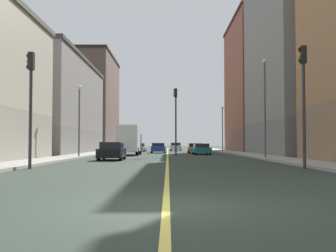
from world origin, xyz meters
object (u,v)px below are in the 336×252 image
at_px(building_right_distant, 84,103).
at_px(street_lamp_left_far, 221,124).
at_px(car_black, 110,151).
at_px(traffic_light_median_far, 174,113).
at_px(building_right_midblock, 45,106).
at_px(street_lamp_left_near, 263,98).
at_px(box_truck, 128,140).
at_px(building_left_far, 263,86).
at_px(car_teal, 200,149).
at_px(car_blue, 157,148).
at_px(traffic_light_left_near, 302,89).
at_px(car_white, 174,147).
at_px(car_green, 194,147).
at_px(car_orange, 194,148).
at_px(traffic_light_right_near, 29,93).
at_px(car_silver, 138,147).
at_px(building_left_mid, 305,54).
at_px(street_lamp_right_near, 78,112).

relative_size(building_right_distant, street_lamp_left_far, 2.91).
relative_size(building_right_distant, car_black, 4.38).
bearing_deg(traffic_light_median_far, building_right_midblock, 148.43).
height_order(street_lamp_left_near, box_truck, street_lamp_left_near).
bearing_deg(building_left_far, car_teal, -123.41).
distance_m(building_left_far, street_lamp_left_far, 10.49).
distance_m(building_right_distant, car_blue, 26.83).
distance_m(traffic_light_left_near, car_blue, 34.75).
relative_size(car_blue, box_truck, 0.59).
height_order(car_blue, box_truck, box_truck).
bearing_deg(car_white, car_green, -50.78).
bearing_deg(car_white, street_lamp_left_far, -56.92).
relative_size(car_green, car_orange, 0.97).
bearing_deg(traffic_light_left_near, traffic_light_median_far, 106.46).
height_order(traffic_light_right_near, street_lamp_left_near, street_lamp_left_near).
relative_size(car_black, box_truck, 0.63).
bearing_deg(building_right_midblock, building_left_far, 23.00).
distance_m(street_lamp_left_near, car_silver, 32.72).
bearing_deg(traffic_light_median_far, building_left_mid, 12.61).
relative_size(building_right_midblock, traffic_light_right_near, 4.24).
xyz_separation_m(building_left_far, car_silver, (-19.46, -0.68, -9.67)).
xyz_separation_m(building_right_distant, car_black, (10.88, -44.30, -8.01)).
xyz_separation_m(building_left_mid, traffic_light_left_near, (-8.23, -23.86, -7.05)).
relative_size(building_right_midblock, traffic_light_left_near, 4.02).
relative_size(car_blue, car_black, 0.94).
bearing_deg(car_green, street_lamp_left_far, -60.95).
xyz_separation_m(traffic_light_median_far, box_truck, (-4.96, 2.97, -2.70)).
relative_size(car_orange, car_black, 1.03).
height_order(street_lamp_left_far, car_black, street_lamp_left_far).
distance_m(building_right_midblock, building_right_distant, 24.82).
distance_m(building_right_midblock, car_blue, 15.17).
bearing_deg(building_left_mid, box_truck, -179.29).
relative_size(building_left_mid, car_silver, 5.22).
height_order(traffic_light_left_near, box_truck, traffic_light_left_near).
bearing_deg(car_teal, car_black, -117.79).
relative_size(car_silver, box_truck, 0.62).
xyz_separation_m(traffic_light_left_near, car_silver, (-11.23, 42.63, -3.40)).
relative_size(building_right_midblock, car_silver, 5.93).
xyz_separation_m(car_black, car_silver, (-0.06, 31.82, -0.05)).
bearing_deg(street_lamp_right_near, car_teal, 40.67).
distance_m(traffic_light_median_far, street_lamp_left_near, 10.76).
bearing_deg(street_lamp_left_near, car_green, 96.19).
xyz_separation_m(traffic_light_right_near, street_lamp_right_near, (-0.98, 16.04, 0.22)).
height_order(building_right_midblock, car_blue, building_right_midblock).
relative_size(traffic_light_right_near, car_green, 1.37).
bearing_deg(street_lamp_left_near, traffic_light_left_near, -94.61).
bearing_deg(street_lamp_right_near, car_green, 67.09).
relative_size(building_left_far, street_lamp_left_near, 2.56).
xyz_separation_m(car_black, box_truck, (0.11, 12.81, 0.98)).
relative_size(building_right_midblock, box_truck, 3.66).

